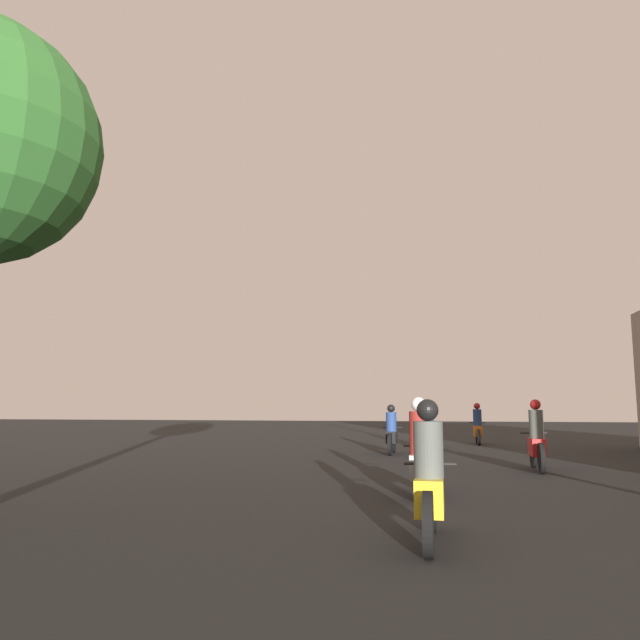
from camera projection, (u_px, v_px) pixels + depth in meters
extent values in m
cylinder|color=black|center=(432.00, 504.00, 7.40)|extent=(0.10, 0.64, 0.64)
cylinder|color=black|center=(428.00, 524.00, 6.13)|extent=(0.10, 0.64, 0.64)
cube|color=gold|center=(430.00, 495.00, 6.79)|extent=(0.30, 0.86, 0.38)
cylinder|color=black|center=(430.00, 464.00, 7.24)|extent=(0.60, 0.04, 0.04)
cylinder|color=#4C514C|center=(428.00, 449.00, 6.77)|extent=(0.32, 0.32, 0.60)
sphere|color=black|center=(427.00, 410.00, 6.83)|extent=(0.24, 0.24, 0.24)
cylinder|color=black|center=(422.00, 471.00, 11.06)|extent=(0.10, 0.65, 0.65)
cylinder|color=black|center=(418.00, 480.00, 9.67)|extent=(0.10, 0.65, 0.65)
cube|color=#ADADB2|center=(420.00, 465.00, 10.39)|extent=(0.30, 0.86, 0.35)
cylinder|color=black|center=(421.00, 446.00, 10.88)|extent=(0.60, 0.04, 0.04)
cylinder|color=maroon|center=(419.00, 433.00, 10.38)|extent=(0.32, 0.32, 0.70)
sphere|color=silver|center=(418.00, 404.00, 10.44)|extent=(0.24, 0.24, 0.24)
cylinder|color=black|center=(533.00, 454.00, 14.92)|extent=(0.10, 0.67, 0.67)
cylinder|color=black|center=(542.00, 458.00, 13.60)|extent=(0.10, 0.67, 0.67)
cube|color=red|center=(537.00, 447.00, 14.29)|extent=(0.30, 0.91, 0.40)
cylinder|color=black|center=(534.00, 433.00, 14.76)|extent=(0.60, 0.04, 0.04)
cylinder|color=#4C514C|center=(536.00, 424.00, 14.27)|extent=(0.32, 0.32, 0.65)
sphere|color=#A51919|center=(535.00, 405.00, 14.33)|extent=(0.24, 0.24, 0.24)
cylinder|color=black|center=(393.00, 442.00, 19.84)|extent=(0.10, 0.65, 0.65)
cylinder|color=black|center=(390.00, 444.00, 18.62)|extent=(0.10, 0.65, 0.65)
cube|color=black|center=(392.00, 437.00, 19.26)|extent=(0.30, 0.83, 0.36)
cylinder|color=black|center=(393.00, 428.00, 19.69)|extent=(0.60, 0.04, 0.04)
cylinder|color=navy|center=(391.00, 422.00, 19.24)|extent=(0.32, 0.32, 0.58)
sphere|color=black|center=(391.00, 408.00, 19.30)|extent=(0.24, 0.24, 0.24)
cylinder|color=black|center=(430.00, 439.00, 22.01)|extent=(0.10, 0.63, 0.63)
cylinder|color=black|center=(429.00, 441.00, 20.78)|extent=(0.10, 0.63, 0.63)
cube|color=silver|center=(429.00, 434.00, 21.42)|extent=(0.30, 0.91, 0.40)
cylinder|color=black|center=(430.00, 424.00, 21.86)|extent=(0.60, 0.04, 0.04)
cylinder|color=navy|center=(429.00, 419.00, 21.40)|extent=(0.32, 0.32, 0.56)
sphere|color=black|center=(429.00, 408.00, 21.45)|extent=(0.24, 0.24, 0.24)
cylinder|color=black|center=(477.00, 436.00, 24.54)|extent=(0.10, 0.60, 0.60)
cylinder|color=black|center=(479.00, 437.00, 23.20)|extent=(0.10, 0.60, 0.60)
cube|color=orange|center=(478.00, 431.00, 23.90)|extent=(0.30, 0.82, 0.41)
cylinder|color=black|center=(477.00, 423.00, 24.37)|extent=(0.60, 0.04, 0.04)
cylinder|color=navy|center=(477.00, 417.00, 23.89)|extent=(0.32, 0.32, 0.63)
sphere|color=#A51919|center=(477.00, 406.00, 23.95)|extent=(0.24, 0.24, 0.24)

